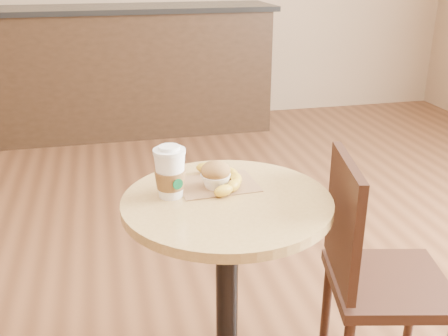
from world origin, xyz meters
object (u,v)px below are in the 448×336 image
Objects in this scene: chair_right at (372,272)px; banana at (223,178)px; muffin at (216,175)px; cafe_table at (227,270)px; coffee_cup at (170,174)px.

chair_right is 3.33× the size of banana.
chair_right is 0.60m from muffin.
banana is (0.01, 0.11, 0.27)m from cafe_table.
banana is (0.17, 0.05, -0.05)m from coffee_cup.
muffin is 0.05m from banana.
muffin is at bearing 101.52° from cafe_table.
chair_right is at bearing -30.61° from coffee_cup.
coffee_cup reaches higher than chair_right.
muffin is at bearing -140.28° from banana.
muffin is (-0.02, 0.08, 0.29)m from cafe_table.
cafe_table is 4.77× the size of coffee_cup.
coffee_cup is 0.19m from banana.
muffin reaches higher than banana.
muffin is at bearing -9.11° from coffee_cup.
banana is at bearing 39.03° from muffin.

